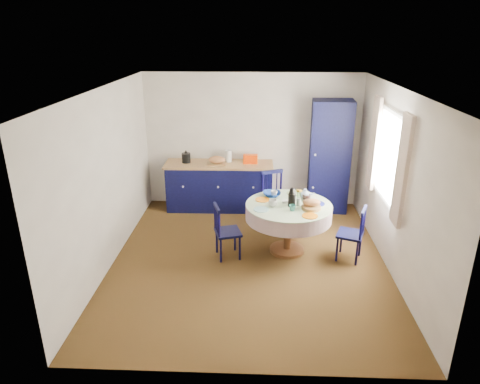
{
  "coord_description": "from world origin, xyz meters",
  "views": [
    {
      "loc": [
        0.1,
        -5.58,
        3.24
      ],
      "look_at": [
        -0.14,
        0.2,
        1.01
      ],
      "focal_mm": 32.0,
      "sensor_mm": 36.0,
      "label": 1
    }
  ],
  "objects_px": {
    "pantry_cabinet": "(329,157)",
    "dining_table": "(289,212)",
    "chair_left": "(225,231)",
    "chair_right": "(353,233)",
    "mug_d": "(274,194)",
    "mug_b": "(292,208)",
    "mug_c": "(307,197)",
    "mug_a": "(273,203)",
    "chair_far": "(275,199)",
    "cobalt_bowl": "(272,194)",
    "kitchen_counter": "(219,185)"
  },
  "relations": [
    {
      "from": "dining_table",
      "to": "mug_d",
      "type": "distance_m",
      "value": 0.42
    },
    {
      "from": "chair_right",
      "to": "dining_table",
      "type": "bearing_deg",
      "value": -81.03
    },
    {
      "from": "chair_far",
      "to": "cobalt_bowl",
      "type": "relative_size",
      "value": 3.48
    },
    {
      "from": "pantry_cabinet",
      "to": "chair_left",
      "type": "relative_size",
      "value": 2.45
    },
    {
      "from": "chair_left",
      "to": "chair_right",
      "type": "height_order",
      "value": "chair_left"
    },
    {
      "from": "mug_d",
      "to": "mug_c",
      "type": "bearing_deg",
      "value": -14.79
    },
    {
      "from": "chair_far",
      "to": "mug_c",
      "type": "height_order",
      "value": "chair_far"
    },
    {
      "from": "mug_d",
      "to": "dining_table",
      "type": "bearing_deg",
      "value": -54.74
    },
    {
      "from": "kitchen_counter",
      "to": "dining_table",
      "type": "distance_m",
      "value": 2.05
    },
    {
      "from": "pantry_cabinet",
      "to": "mug_a",
      "type": "height_order",
      "value": "pantry_cabinet"
    },
    {
      "from": "mug_d",
      "to": "pantry_cabinet",
      "type": "bearing_deg",
      "value": 52.92
    },
    {
      "from": "chair_right",
      "to": "mug_b",
      "type": "distance_m",
      "value": 0.99
    },
    {
      "from": "dining_table",
      "to": "mug_d",
      "type": "xyz_separation_m",
      "value": [
        -0.22,
        0.31,
        0.17
      ]
    },
    {
      "from": "pantry_cabinet",
      "to": "chair_right",
      "type": "bearing_deg",
      "value": -83.66
    },
    {
      "from": "pantry_cabinet",
      "to": "chair_left",
      "type": "bearing_deg",
      "value": -129.38
    },
    {
      "from": "mug_b",
      "to": "mug_c",
      "type": "xyz_separation_m",
      "value": [
        0.24,
        0.41,
        0.0
      ]
    },
    {
      "from": "chair_far",
      "to": "mug_d",
      "type": "bearing_deg",
      "value": -115.19
    },
    {
      "from": "cobalt_bowl",
      "to": "chair_right",
      "type": "bearing_deg",
      "value": -24.29
    },
    {
      "from": "kitchen_counter",
      "to": "cobalt_bowl",
      "type": "height_order",
      "value": "kitchen_counter"
    },
    {
      "from": "chair_far",
      "to": "mug_a",
      "type": "xyz_separation_m",
      "value": [
        -0.07,
        -1.02,
        0.34
      ]
    },
    {
      "from": "mug_d",
      "to": "cobalt_bowl",
      "type": "bearing_deg",
      "value": 153.54
    },
    {
      "from": "dining_table",
      "to": "chair_left",
      "type": "bearing_deg",
      "value": -167.57
    },
    {
      "from": "pantry_cabinet",
      "to": "cobalt_bowl",
      "type": "height_order",
      "value": "pantry_cabinet"
    },
    {
      "from": "chair_far",
      "to": "cobalt_bowl",
      "type": "bearing_deg",
      "value": -118.39
    },
    {
      "from": "chair_left",
      "to": "cobalt_bowl",
      "type": "relative_size",
      "value": 3.04
    },
    {
      "from": "kitchen_counter",
      "to": "cobalt_bowl",
      "type": "distance_m",
      "value": 1.67
    },
    {
      "from": "chair_right",
      "to": "mug_a",
      "type": "height_order",
      "value": "mug_a"
    },
    {
      "from": "chair_right",
      "to": "mug_a",
      "type": "xyz_separation_m",
      "value": [
        -1.18,
        0.13,
        0.41
      ]
    },
    {
      "from": "chair_far",
      "to": "mug_b",
      "type": "distance_m",
      "value": 1.24
    },
    {
      "from": "mug_a",
      "to": "mug_d",
      "type": "relative_size",
      "value": 1.22
    },
    {
      "from": "chair_far",
      "to": "mug_d",
      "type": "height_order",
      "value": "chair_far"
    },
    {
      "from": "chair_right",
      "to": "mug_b",
      "type": "relative_size",
      "value": 8.56
    },
    {
      "from": "chair_right",
      "to": "mug_d",
      "type": "xyz_separation_m",
      "value": [
        -1.14,
        0.51,
        0.4
      ]
    },
    {
      "from": "chair_far",
      "to": "cobalt_bowl",
      "type": "height_order",
      "value": "chair_far"
    },
    {
      "from": "mug_c",
      "to": "mug_b",
      "type": "bearing_deg",
      "value": -120.57
    },
    {
      "from": "mug_c",
      "to": "mug_d",
      "type": "height_order",
      "value": "same"
    },
    {
      "from": "pantry_cabinet",
      "to": "mug_b",
      "type": "bearing_deg",
      "value": -109.13
    },
    {
      "from": "pantry_cabinet",
      "to": "mug_b",
      "type": "xyz_separation_m",
      "value": [
        -0.81,
        -1.93,
        -0.21
      ]
    },
    {
      "from": "kitchen_counter",
      "to": "mug_b",
      "type": "relative_size",
      "value": 20.54
    },
    {
      "from": "chair_far",
      "to": "chair_right",
      "type": "bearing_deg",
      "value": -67.77
    },
    {
      "from": "pantry_cabinet",
      "to": "mug_a",
      "type": "bearing_deg",
      "value": -117.83
    },
    {
      "from": "mug_c",
      "to": "mug_d",
      "type": "bearing_deg",
      "value": 165.21
    },
    {
      "from": "mug_a",
      "to": "mug_d",
      "type": "distance_m",
      "value": 0.39
    },
    {
      "from": "chair_left",
      "to": "mug_c",
      "type": "distance_m",
      "value": 1.33
    },
    {
      "from": "cobalt_bowl",
      "to": "chair_far",
      "type": "bearing_deg",
      "value": 83.19
    },
    {
      "from": "pantry_cabinet",
      "to": "chair_right",
      "type": "height_order",
      "value": "pantry_cabinet"
    },
    {
      "from": "pantry_cabinet",
      "to": "dining_table",
      "type": "relative_size",
      "value": 1.6
    },
    {
      "from": "dining_table",
      "to": "mug_d",
      "type": "height_order",
      "value": "dining_table"
    },
    {
      "from": "chair_far",
      "to": "mug_a",
      "type": "height_order",
      "value": "chair_far"
    },
    {
      "from": "chair_far",
      "to": "mug_a",
      "type": "relative_size",
      "value": 7.54
    }
  ]
}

